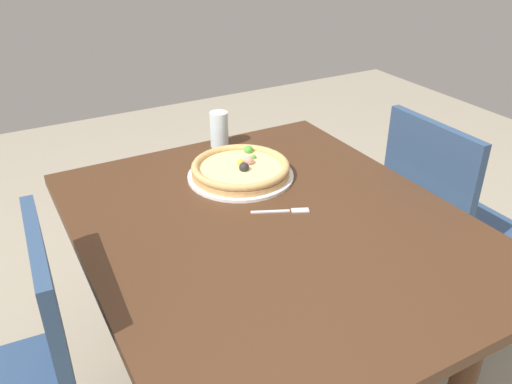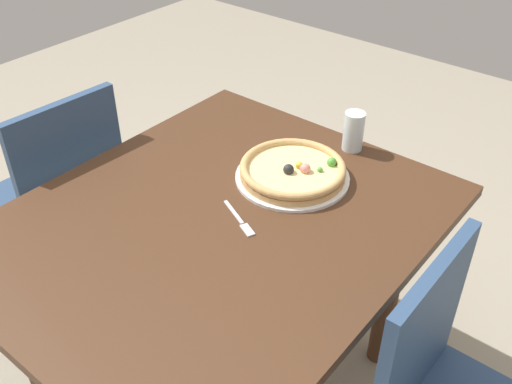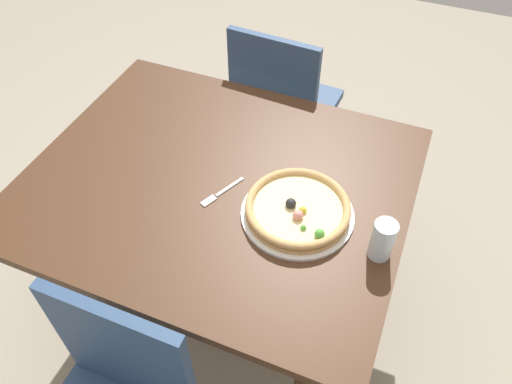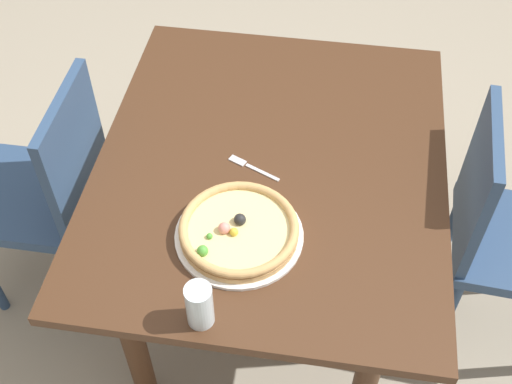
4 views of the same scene
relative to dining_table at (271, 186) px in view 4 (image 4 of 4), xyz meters
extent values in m
plane|color=#9E937F|center=(0.00, 0.00, -0.62)|extent=(6.00, 6.00, 0.00)
cube|color=#472B19|center=(0.00, 0.00, 0.09)|extent=(1.19, 1.00, 0.03)
cylinder|color=#472B19|center=(-0.44, -0.34, -0.27)|extent=(0.07, 0.07, 0.69)
cylinder|color=#472B19|center=(0.44, -0.34, -0.27)|extent=(0.07, 0.07, 0.69)
cylinder|color=#472B19|center=(-0.44, 0.34, -0.27)|extent=(0.07, 0.07, 0.69)
cylinder|color=#472B19|center=(0.44, 0.34, -0.27)|extent=(0.07, 0.07, 0.69)
cylinder|color=navy|center=(0.21, -0.62, -0.40)|extent=(0.04, 0.04, 0.43)
cylinder|color=navy|center=(-0.13, -0.60, -0.40)|extent=(0.04, 0.04, 0.43)
cube|color=navy|center=(0.04, -0.59, 0.07)|extent=(0.38, 0.05, 0.42)
cylinder|color=navy|center=(0.15, 0.95, -0.40)|extent=(0.04, 0.04, 0.43)
cylinder|color=navy|center=(-0.19, 0.61, -0.40)|extent=(0.04, 0.04, 0.43)
cylinder|color=navy|center=(0.15, 0.61, -0.40)|extent=(0.04, 0.04, 0.43)
cube|color=navy|center=(-0.02, 0.78, -0.16)|extent=(0.40, 0.40, 0.04)
cube|color=navy|center=(-0.02, 0.59, 0.07)|extent=(0.38, 0.03, 0.42)
cylinder|color=white|center=(-0.28, 0.05, 0.12)|extent=(0.34, 0.34, 0.01)
cylinder|color=tan|center=(-0.28, 0.05, 0.13)|extent=(0.31, 0.31, 0.02)
cylinder|color=beige|center=(-0.28, 0.05, 0.14)|extent=(0.27, 0.27, 0.01)
torus|color=tan|center=(-0.28, 0.05, 0.15)|extent=(0.31, 0.31, 0.02)
sphere|color=#4C9E38|center=(-0.37, 0.12, 0.15)|extent=(0.03, 0.03, 0.03)
sphere|color=#262626|center=(-0.26, 0.05, 0.15)|extent=(0.03, 0.03, 0.03)
sphere|color=#E58C7F|center=(-0.29, 0.08, 0.15)|extent=(0.03, 0.03, 0.03)
sphere|color=gold|center=(-0.30, 0.06, 0.15)|extent=(0.02, 0.02, 0.02)
sphere|color=#4C9E38|center=(-0.32, 0.11, 0.15)|extent=(0.02, 0.02, 0.02)
cube|color=silver|center=(-0.05, 0.02, 0.11)|extent=(0.05, 0.10, 0.00)
cube|color=silver|center=(-0.02, 0.10, 0.11)|extent=(0.04, 0.05, 0.00)
cylinder|color=silver|center=(-0.54, 0.09, 0.17)|extent=(0.06, 0.06, 0.13)
camera|label=1|loc=(1.04, -0.63, 0.88)|focal=37.08mm
camera|label=2|loc=(0.88, 0.85, 1.09)|focal=40.93mm
camera|label=3|loc=(-0.52, 0.97, 1.24)|focal=34.78mm
camera|label=4|loc=(-1.28, -0.15, 1.46)|focal=45.56mm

